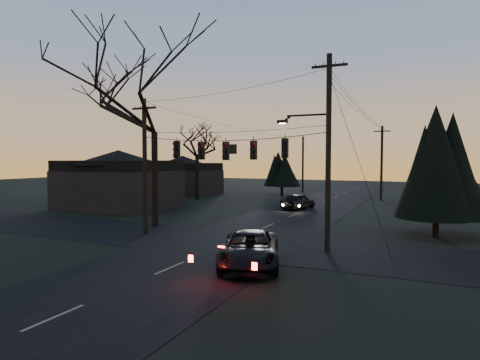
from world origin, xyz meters
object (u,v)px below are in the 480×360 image
at_px(utility_pole_right, 327,251).
at_px(sedan_oncoming_a, 298,201).
at_px(bare_tree_left, 154,94).
at_px(utility_pole_far_l, 303,192).
at_px(evergreen_right, 437,165).
at_px(utility_pole_far_r, 381,200).
at_px(utility_pole_left, 146,234).
at_px(suv_near, 250,250).

distance_m(utility_pole_right, sedan_oncoming_a, 17.27).
relative_size(utility_pole_right, bare_tree_left, 0.76).
relative_size(utility_pole_far_l, sedan_oncoming_a, 1.81).
height_order(evergreen_right, sedan_oncoming_a, evergreen_right).
distance_m(utility_pole_far_l, evergreen_right, 33.95).
height_order(utility_pole_far_l, bare_tree_left, bare_tree_left).
bearing_deg(utility_pole_far_l, utility_pole_far_r, -34.82).
relative_size(utility_pole_right, utility_pole_left, 1.18).
bearing_deg(utility_pole_far_l, bare_tree_left, -92.04).
xyz_separation_m(utility_pole_left, suv_near, (9.03, -4.29, 0.75)).
xyz_separation_m(suv_near, sedan_oncoming_a, (-3.83, 20.36, 0.00)).
relative_size(utility_pole_far_r, evergreen_right, 1.13).
relative_size(utility_pole_left, suv_near, 1.58).
bearing_deg(evergreen_right, utility_pole_right, -127.38).
relative_size(utility_pole_right, utility_pole_far_l, 1.25).
xyz_separation_m(utility_pole_left, utility_pole_far_l, (0.00, 36.00, 0.00)).
bearing_deg(utility_pole_right, bare_tree_left, 168.39).
relative_size(utility_pole_left, evergreen_right, 1.13).
bearing_deg(utility_pole_far_r, suv_near, -94.38).
bearing_deg(utility_pole_far_r, utility_pole_far_l, 145.18).
xyz_separation_m(bare_tree_left, sedan_oncoming_a, (6.39, 13.46, -8.49)).
height_order(utility_pole_left, suv_near, utility_pole_left).
relative_size(bare_tree_left, sedan_oncoming_a, 3.00).
bearing_deg(suv_near, utility_pole_far_l, 82.60).
relative_size(utility_pole_left, bare_tree_left, 0.64).
xyz_separation_m(utility_pole_left, evergreen_right, (16.64, 6.73, 4.35)).
bearing_deg(suv_near, utility_pole_far_r, 65.59).
bearing_deg(suv_near, bare_tree_left, 125.94).
bearing_deg(utility_pole_far_r, sedan_oncoming_a, -117.83).
bearing_deg(utility_pole_left, bare_tree_left, 114.53).
relative_size(bare_tree_left, suv_near, 2.46).
distance_m(utility_pole_right, bare_tree_left, 15.92).
bearing_deg(utility_pole_left, evergreen_right, 22.02).
distance_m(utility_pole_right, suv_near, 5.01).
bearing_deg(bare_tree_left, sedan_oncoming_a, 64.60).
bearing_deg(sedan_oncoming_a, utility_pole_far_r, -106.36).
relative_size(bare_tree_left, evergreen_right, 1.76).
xyz_separation_m(utility_pole_left, sedan_oncoming_a, (5.20, 16.07, 0.75)).
distance_m(bare_tree_left, suv_near, 14.97).
bearing_deg(utility_pole_far_l, sedan_oncoming_a, -75.38).
distance_m(utility_pole_left, suv_near, 10.02).
xyz_separation_m(utility_pole_right, utility_pole_far_r, (0.00, 28.00, 0.00)).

